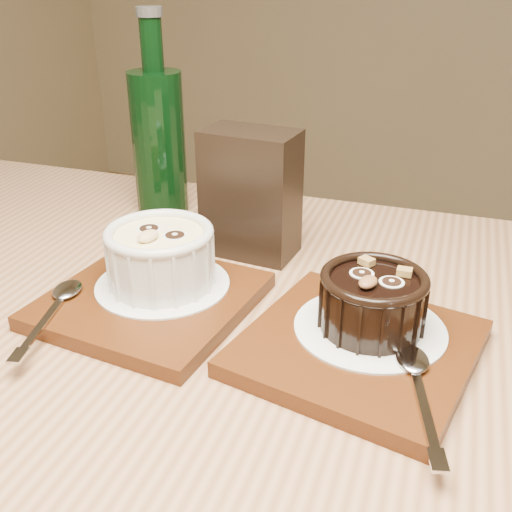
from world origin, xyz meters
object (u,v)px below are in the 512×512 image
Objects in this scene: ramekin_dark at (373,299)px; condiment_stand at (251,194)px; ramekin_white at (160,254)px; green_bottle at (158,137)px; tray_left at (151,300)px; table at (213,443)px; tray_right at (358,348)px.

condiment_stand reaches higher than ramekin_dark.
ramekin_white reaches higher than ramekin_dark.
green_bottle is (-0.16, 0.07, 0.03)m from condiment_stand.
table is at bearing -31.58° from tray_left.
tray_right is 0.72× the size of green_bottle.
table is at bearing -76.28° from condiment_stand.
ramekin_dark is at bearing 77.13° from tray_right.
tray_right is at bearing 26.44° from table.
ramekin_white is at bearing 174.38° from tray_right.
ramekin_white reaches higher than table.
ramekin_dark reaches higher than table.
condiment_stand reaches higher than tray_left.
green_bottle reaches higher than table.
condiment_stand is (0.04, 0.13, 0.02)m from ramekin_white.
tray_right is 2.00× the size of ramekin_dark.
tray_left is 2.00× the size of ramekin_dark.
condiment_stand is at bearing 103.72° from table.
condiment_stand is at bearing 137.09° from tray_right.
ramekin_dark is (0.00, 0.02, 0.04)m from tray_right.
green_bottle is (-0.21, 0.28, 0.19)m from table.
table is 0.40m from green_bottle.
ramekin_white is at bearing -59.45° from green_bottle.
ramekin_white is 0.41× the size of green_bottle.
condiment_stand is (-0.05, 0.20, 0.16)m from table.
condiment_stand is 0.56× the size of green_bottle.
green_bottle is at bearing 126.76° from table.
tray_left is 0.21m from ramekin_dark.
condiment_stand is at bearing 74.80° from tray_left.
tray_right is 0.40m from green_bottle.
table is 4.97× the size of green_bottle.
table is 0.16m from tray_right.
ramekin_dark is at bearing -32.06° from green_bottle.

